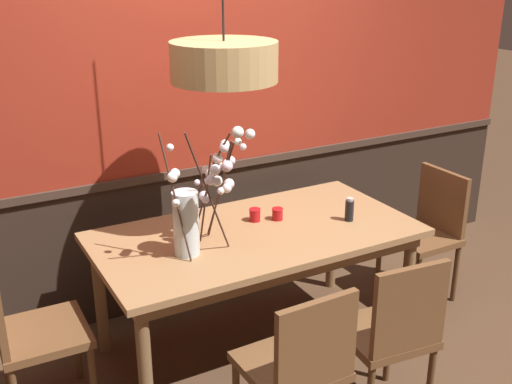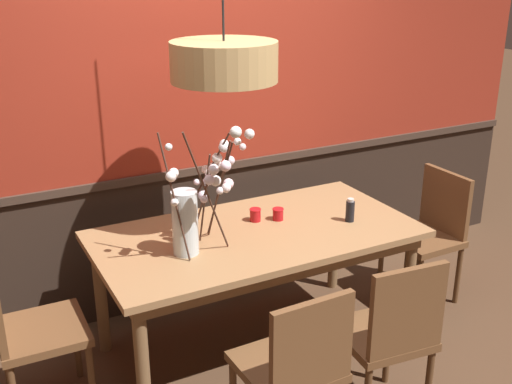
{
  "view_description": "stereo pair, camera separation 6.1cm",
  "coord_description": "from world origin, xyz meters",
  "px_view_note": "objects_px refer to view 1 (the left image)",
  "views": [
    {
      "loc": [
        -1.59,
        -2.87,
        2.24
      ],
      "look_at": [
        0.0,
        0.0,
        1.0
      ],
      "focal_mm": 43.94,
      "sensor_mm": 36.0,
      "label": 1
    },
    {
      "loc": [
        -1.53,
        -2.9,
        2.24
      ],
      "look_at": [
        0.0,
        0.0,
        1.0
      ],
      "focal_mm": 43.94,
      "sensor_mm": 36.0,
      "label": 2
    }
  ],
  "objects_px": {
    "condiment_bottle": "(349,210)",
    "chair_near_side_left": "(299,365)",
    "chair_far_side_left": "(152,224)",
    "candle_holder_nearer_center": "(277,214)",
    "dining_table": "(256,244)",
    "chair_head_east_end": "(428,227)",
    "vase_with_blossoms": "(195,208)",
    "chair_near_side_right": "(392,330)",
    "chair_far_side_right": "(230,209)",
    "pendant_lamp": "(224,62)",
    "chair_head_west_end": "(26,326)",
    "candle_holder_nearer_edge": "(255,215)"
  },
  "relations": [
    {
      "from": "chair_head_east_end",
      "to": "vase_with_blossoms",
      "type": "xyz_separation_m",
      "value": [
        -1.76,
        -0.09,
        0.52
      ]
    },
    {
      "from": "chair_near_side_right",
      "to": "candle_holder_nearer_center",
      "type": "bearing_deg",
      "value": 94.57
    },
    {
      "from": "candle_holder_nearer_center",
      "to": "pendant_lamp",
      "type": "height_order",
      "value": "pendant_lamp"
    },
    {
      "from": "chair_near_side_left",
      "to": "candle_holder_nearer_edge",
      "type": "bearing_deg",
      "value": 71.81
    },
    {
      "from": "dining_table",
      "to": "chair_near_side_left",
      "type": "height_order",
      "value": "chair_near_side_left"
    },
    {
      "from": "pendant_lamp",
      "to": "condiment_bottle",
      "type": "bearing_deg",
      "value": -16.22
    },
    {
      "from": "vase_with_blossoms",
      "to": "condiment_bottle",
      "type": "height_order",
      "value": "vase_with_blossoms"
    },
    {
      "from": "chair_head_west_end",
      "to": "chair_far_side_right",
      "type": "xyz_separation_m",
      "value": [
        1.57,
        0.87,
        0.01
      ]
    },
    {
      "from": "chair_far_side_left",
      "to": "pendant_lamp",
      "type": "height_order",
      "value": "pendant_lamp"
    },
    {
      "from": "vase_with_blossoms",
      "to": "candle_holder_nearer_center",
      "type": "xyz_separation_m",
      "value": [
        0.61,
        0.18,
        -0.22
      ]
    },
    {
      "from": "chair_far_side_left",
      "to": "condiment_bottle",
      "type": "bearing_deg",
      "value": -49.35
    },
    {
      "from": "dining_table",
      "to": "candle_holder_nearer_edge",
      "type": "xyz_separation_m",
      "value": [
        0.07,
        0.13,
        0.12
      ]
    },
    {
      "from": "chair_head_east_end",
      "to": "dining_table",
      "type": "bearing_deg",
      "value": 179.74
    },
    {
      "from": "chair_far_side_right",
      "to": "chair_head_east_end",
      "type": "distance_m",
      "value": 1.4
    },
    {
      "from": "chair_far_side_left",
      "to": "chair_head_west_end",
      "type": "xyz_separation_m",
      "value": [
        -0.98,
        -0.88,
        -0.01
      ]
    },
    {
      "from": "candle_holder_nearer_center",
      "to": "pendant_lamp",
      "type": "relative_size",
      "value": 0.06
    },
    {
      "from": "chair_far_side_right",
      "to": "condiment_bottle",
      "type": "distance_m",
      "value": 1.1
    },
    {
      "from": "dining_table",
      "to": "chair_far_side_left",
      "type": "relative_size",
      "value": 1.93
    },
    {
      "from": "chair_near_side_left",
      "to": "vase_with_blossoms",
      "type": "bearing_deg",
      "value": 99.97
    },
    {
      "from": "dining_table",
      "to": "chair_head_east_end",
      "type": "relative_size",
      "value": 2.07
    },
    {
      "from": "chair_far_side_left",
      "to": "chair_far_side_right",
      "type": "distance_m",
      "value": 0.59
    },
    {
      "from": "vase_with_blossoms",
      "to": "pendant_lamp",
      "type": "height_order",
      "value": "pendant_lamp"
    },
    {
      "from": "chair_head_west_end",
      "to": "candle_holder_nearer_center",
      "type": "distance_m",
      "value": 1.52
    },
    {
      "from": "dining_table",
      "to": "vase_with_blossoms",
      "type": "relative_size",
      "value": 2.46
    },
    {
      "from": "chair_far_side_left",
      "to": "condiment_bottle",
      "type": "height_order",
      "value": "chair_far_side_left"
    },
    {
      "from": "chair_far_side_right",
      "to": "chair_head_east_end",
      "type": "bearing_deg",
      "value": -39.66
    },
    {
      "from": "chair_near_side_right",
      "to": "pendant_lamp",
      "type": "xyz_separation_m",
      "value": [
        -0.42,
        0.97,
        1.21
      ]
    },
    {
      "from": "chair_head_east_end",
      "to": "pendant_lamp",
      "type": "relative_size",
      "value": 0.69
    },
    {
      "from": "candle_holder_nearer_center",
      "to": "dining_table",
      "type": "bearing_deg",
      "value": -156.03
    },
    {
      "from": "candle_holder_nearer_center",
      "to": "pendant_lamp",
      "type": "xyz_separation_m",
      "value": [
        -0.34,
        -0.01,
        0.93
      ]
    },
    {
      "from": "pendant_lamp",
      "to": "chair_head_east_end",
      "type": "bearing_deg",
      "value": -3.14
    },
    {
      "from": "chair_far_side_right",
      "to": "chair_near_side_left",
      "type": "relative_size",
      "value": 1.05
    },
    {
      "from": "dining_table",
      "to": "candle_holder_nearer_center",
      "type": "height_order",
      "value": "candle_holder_nearer_center"
    },
    {
      "from": "chair_head_east_end",
      "to": "vase_with_blossoms",
      "type": "relative_size",
      "value": 1.19
    },
    {
      "from": "dining_table",
      "to": "chair_near_side_right",
      "type": "height_order",
      "value": "chair_near_side_right"
    },
    {
      "from": "chair_far_side_right",
      "to": "chair_head_west_end",
      "type": "bearing_deg",
      "value": -150.98
    },
    {
      "from": "dining_table",
      "to": "candle_holder_nearer_center",
      "type": "relative_size",
      "value": 25.26
    },
    {
      "from": "candle_holder_nearer_center",
      "to": "chair_head_east_end",
      "type": "bearing_deg",
      "value": -4.6
    },
    {
      "from": "candle_holder_nearer_center",
      "to": "chair_far_side_left",
      "type": "bearing_deg",
      "value": 122.38
    },
    {
      "from": "chair_head_east_end",
      "to": "chair_far_side_left",
      "type": "bearing_deg",
      "value": 151.63
    },
    {
      "from": "chair_far_side_right",
      "to": "candle_holder_nearer_center",
      "type": "height_order",
      "value": "chair_far_side_right"
    },
    {
      "from": "chair_far_side_left",
      "to": "vase_with_blossoms",
      "type": "height_order",
      "value": "vase_with_blossoms"
    },
    {
      "from": "chair_far_side_right",
      "to": "chair_near_side_left",
      "type": "height_order",
      "value": "chair_far_side_right"
    },
    {
      "from": "chair_near_side_right",
      "to": "chair_near_side_left",
      "type": "relative_size",
      "value": 1.02
    },
    {
      "from": "chair_far_side_left",
      "to": "candle_holder_nearer_center",
      "type": "xyz_separation_m",
      "value": [
        0.51,
        -0.8,
        0.26
      ]
    },
    {
      "from": "chair_far_side_right",
      "to": "chair_near_side_left",
      "type": "xyz_separation_m",
      "value": [
        -0.54,
        -1.78,
        -0.02
      ]
    },
    {
      "from": "dining_table",
      "to": "condiment_bottle",
      "type": "distance_m",
      "value": 0.6
    },
    {
      "from": "chair_far_side_left",
      "to": "chair_near_side_right",
      "type": "height_order",
      "value": "chair_far_side_left"
    },
    {
      "from": "condiment_bottle",
      "to": "chair_near_side_left",
      "type": "bearing_deg",
      "value": -137.54
    },
    {
      "from": "vase_with_blossoms",
      "to": "condiment_bottle",
      "type": "distance_m",
      "value": 0.99
    }
  ]
}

